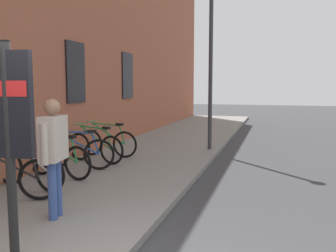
{
  "coord_description": "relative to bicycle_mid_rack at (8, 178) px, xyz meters",
  "views": [
    {
      "loc": [
        -3.11,
        -1.61,
        2.07
      ],
      "look_at": [
        4.08,
        0.52,
        1.23
      ],
      "focal_mm": 39.04,
      "sensor_mm": 36.0,
      "label": 1
    }
  ],
  "objects": [
    {
      "name": "ground",
      "position": [
        4.11,
        -3.69,
        -0.51
      ],
      "size": [
        60.0,
        60.0,
        0.0
      ],
      "primitive_type": "plane",
      "color": "#38383A"
    },
    {
      "name": "sidewalk_pavement",
      "position": [
        6.11,
        -0.94,
        -0.45
      ],
      "size": [
        24.0,
        3.5,
        0.12
      ],
      "primitive_type": "cube",
      "color": "gray",
      "rests_on": "ground"
    },
    {
      "name": "station_facade",
      "position": [
        7.1,
        1.11,
        3.54
      ],
      "size": [
        22.0,
        0.65,
        8.11
      ],
      "color": "#9E563D",
      "rests_on": "ground"
    },
    {
      "name": "bicycle_mid_rack",
      "position": [
        0.0,
        0.0,
        0.0
      ],
      "size": [
        0.69,
        1.7,
        0.97
      ],
      "color": "black",
      "rests_on": "sidewalk_pavement"
    },
    {
      "name": "bicycle_beside_lamp",
      "position": [
        0.7,
        0.11,
        0.0
      ],
      "size": [
        0.52,
        1.75,
        0.97
      ],
      "color": "black",
      "rests_on": "sidewalk_pavement"
    },
    {
      "name": "bicycle_under_window",
      "position": [
        1.6,
        0.06,
        0.0
      ],
      "size": [
        0.53,
        1.75,
        0.97
      ],
      "color": "black",
      "rests_on": "sidewalk_pavement"
    },
    {
      "name": "bicycle_nearest_sign",
      "position": [
        2.31,
        0.06,
        0.0
      ],
      "size": [
        0.7,
        1.7,
        0.97
      ],
      "color": "black",
      "rests_on": "sidewalk_pavement"
    },
    {
      "name": "bicycle_end_of_row",
      "position": [
        3.2,
        0.05,
        0.0
      ],
      "size": [
        0.56,
        1.74,
        0.97
      ],
      "color": "black",
      "rests_on": "sidewalk_pavement"
    },
    {
      "name": "bicycle_by_door",
      "position": [
        3.98,
        0.08,
        0.0
      ],
      "size": [
        0.48,
        1.77,
        0.97
      ],
      "color": "black",
      "rests_on": "sidewalk_pavement"
    },
    {
      "name": "transit_info_sign",
      "position": [
        -1.88,
        -1.65,
        1.21
      ],
      "size": [
        0.14,
        0.56,
        2.4
      ],
      "color": "black",
      "rests_on": "sidewalk_pavement"
    },
    {
      "name": "pedestrian_by_facade",
      "position": [
        -0.47,
        -1.23,
        0.68
      ],
      "size": [
        0.66,
        0.33,
        1.75
      ],
      "color": "#334C8C",
      "rests_on": "sidewalk_pavement"
    },
    {
      "name": "street_lamp",
      "position": [
        5.95,
        -2.39,
        2.96
      ],
      "size": [
        0.28,
        0.28,
        5.71
      ],
      "color": "#333338",
      "rests_on": "sidewalk_pavement"
    }
  ]
}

